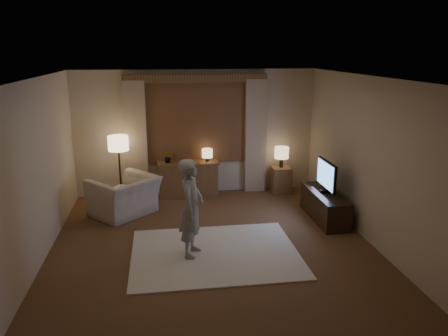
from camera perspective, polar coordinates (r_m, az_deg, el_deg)
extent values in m
cube|color=brown|center=(6.96, -1.50, -10.28)|extent=(5.00, 5.50, 0.02)
cube|color=silver|center=(6.29, -1.67, 11.78)|extent=(5.00, 5.50, 0.02)
cube|color=beige|center=(9.19, -3.64, 4.64)|extent=(5.00, 0.02, 2.60)
cube|color=beige|center=(3.94, 3.29, -10.25)|extent=(5.00, 0.02, 2.60)
cube|color=beige|center=(6.70, -23.40, -0.65)|extent=(0.02, 5.50, 2.60)
cube|color=beige|center=(7.23, 18.57, 0.93)|extent=(0.02, 5.50, 2.60)
cube|color=black|center=(9.11, -3.65, 6.15)|extent=(2.00, 0.01, 1.70)
cube|color=brown|center=(9.10, -3.65, 6.14)|extent=(2.08, 0.04, 1.78)
cube|color=tan|center=(9.08, -11.47, 3.59)|extent=(0.45, 0.12, 2.40)
cube|color=tan|center=(9.28, 4.16, 4.11)|extent=(0.45, 0.12, 2.40)
cube|color=brown|center=(8.96, -3.71, 11.59)|extent=(2.90, 0.14, 0.16)
cube|color=beige|center=(6.73, -1.17, -11.04)|extent=(2.50, 2.00, 0.02)
cube|color=brown|center=(9.15, -4.67, -1.56)|extent=(1.20, 0.40, 0.70)
cube|color=brown|center=(9.03, -4.73, 1.17)|extent=(0.16, 0.02, 0.20)
imported|color=#999999|center=(9.00, -7.28, 1.38)|extent=(0.17, 0.13, 0.30)
cylinder|color=black|center=(9.07, -2.20, 1.02)|extent=(0.08, 0.08, 0.12)
cylinder|color=#FFD199|center=(9.03, -2.21, 1.94)|extent=(0.22, 0.22, 0.18)
cylinder|color=black|center=(9.08, -13.18, -4.30)|extent=(0.29, 0.29, 0.03)
cylinder|color=black|center=(8.92, -13.38, -1.09)|extent=(0.04, 0.04, 1.09)
cylinder|color=#FFD199|center=(8.75, -13.66, 3.17)|extent=(0.40, 0.40, 0.29)
imported|color=#C2B4A0|center=(8.30, -12.92, -3.62)|extent=(1.46, 1.46, 0.72)
cube|color=brown|center=(9.44, 7.41, -1.54)|extent=(0.40, 0.40, 0.56)
cylinder|color=black|center=(9.34, 7.49, 0.69)|extent=(0.08, 0.08, 0.20)
cylinder|color=#FFD199|center=(9.29, 7.54, 2.00)|extent=(0.30, 0.30, 0.24)
cube|color=black|center=(8.13, 13.00, -4.84)|extent=(0.45, 1.40, 0.50)
cube|color=black|center=(8.05, 13.12, -2.98)|extent=(0.20, 0.09, 0.05)
cube|color=black|center=(7.95, 13.25, -0.85)|extent=(0.05, 0.81, 0.50)
cube|color=#508EDB|center=(7.94, 13.07, -0.86)|extent=(0.00, 0.76, 0.45)
imported|color=#A4A097|center=(6.41, -4.28, -5.22)|extent=(0.50, 0.62, 1.47)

